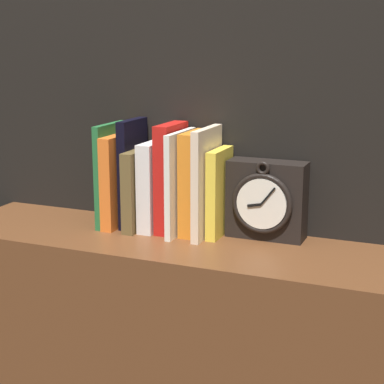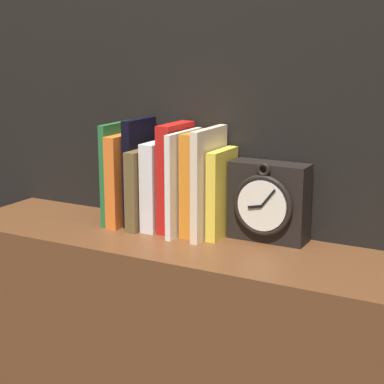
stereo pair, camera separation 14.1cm
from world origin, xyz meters
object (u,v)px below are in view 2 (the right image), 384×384
book_slot4_white (160,185)px  book_slot8_cream (209,183)px  clock (268,202)px  book_slot3_brown (146,188)px  book_slot6_white (184,183)px  book_slot1_orange (126,179)px  book_slot2_black (140,172)px  book_slot7_orange (199,183)px  book_slot0_green (119,173)px  book_slot9_yellow (222,193)px  book_slot5_red (176,177)px

book_slot4_white → book_slot8_cream: 0.14m
clock → book_slot3_brown: bearing=-173.5°
book_slot3_brown → book_slot6_white: book_slot6_white is taller
book_slot1_orange → book_slot2_black: (0.03, 0.01, 0.02)m
book_slot3_brown → book_slot8_cream: bearing=-0.5°
book_slot4_white → book_slot7_orange: (0.10, 0.00, 0.01)m
book_slot0_green → book_slot3_brown: bearing=-2.1°
book_slot4_white → book_slot1_orange: bearing=-176.1°
clock → book_slot0_green: bearing=-175.3°
book_slot1_orange → book_slot7_orange: book_slot7_orange is taller
book_slot3_brown → clock: bearing=6.5°
clock → book_slot1_orange: 0.36m
book_slot3_brown → book_slot4_white: book_slot4_white is taller
book_slot1_orange → book_slot9_yellow: book_slot1_orange is taller
book_slot7_orange → book_slot6_white: bearing=-154.9°
book_slot0_green → book_slot5_red: bearing=2.8°
book_slot0_green → book_slot8_cream: book_slot8_cream is taller
book_slot3_brown → book_slot6_white: 0.11m
book_slot5_red → book_slot8_cream: size_ratio=1.01×
book_slot1_orange → book_slot7_orange: size_ratio=0.93×
book_slot1_orange → book_slot6_white: 0.16m
book_slot0_green → book_slot7_orange: (0.22, 0.01, -0.00)m
book_slot4_white → book_slot8_cream: bearing=-3.8°
book_slot4_white → clock: bearing=5.8°
book_slot6_white → book_slot7_orange: (0.03, 0.02, -0.00)m
book_slot3_brown → book_slot5_red: bearing=8.0°
book_slot6_white → book_slot8_cream: book_slot8_cream is taller
clock → book_slot7_orange: (-0.16, -0.02, 0.03)m
book_slot3_brown → book_slot5_red: 0.08m
clock → book_slot9_yellow: size_ratio=0.91×
book_slot2_black → book_slot4_white: bearing=-5.4°
book_slot8_cream → book_slot9_yellow: 0.04m
book_slot3_brown → book_slot2_black: bearing=152.6°
book_slot4_white → book_slot5_red: size_ratio=0.83×
book_slot2_black → book_slot5_red: bearing=-1.5°
book_slot2_black → book_slot5_red: (0.10, -0.00, -0.00)m
book_slot1_orange → book_slot9_yellow: size_ratio=1.10×
book_slot3_brown → book_slot8_cream: (0.17, -0.00, 0.03)m
book_slot6_white → book_slot7_orange: book_slot6_white is taller
book_slot0_green → book_slot2_black: book_slot2_black is taller
book_slot0_green → book_slot1_orange: book_slot0_green is taller
book_slot9_yellow → clock: bearing=11.2°
clock → book_slot6_white: book_slot6_white is taller
clock → book_slot7_orange: 0.17m
book_slot8_cream → book_slot7_orange: bearing=157.2°
book_slot0_green → book_slot9_yellow: size_ratio=1.22×
book_slot0_green → book_slot9_yellow: 0.28m
book_slot6_white → book_slot8_cream: (0.06, 0.00, 0.01)m
book_slot2_black → book_slot6_white: size_ratio=1.08×
book_slot1_orange → book_slot8_cream: 0.23m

